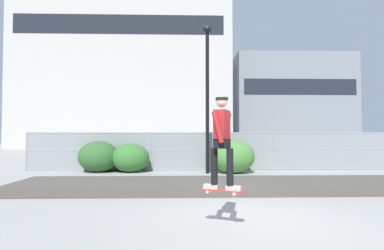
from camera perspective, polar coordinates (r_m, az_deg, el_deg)
The scene contains 13 objects.
ground_plane at distance 6.67m, azimuth 11.13°, elevation -16.69°, with size 120.00×120.00×0.00m, color gray.
gravel_berm at distance 9.94m, azimuth 6.69°, elevation -10.93°, with size 13.12×2.46×0.29m, color #4C473F.
skateboard at distance 5.96m, azimuth 5.55°, elevation -11.87°, with size 0.81×0.52×0.07m.
skater at distance 5.87m, azimuth 5.52°, elevation -2.10°, with size 0.69×0.62×1.76m.
chain_fence at distance 15.08m, azimuth 3.77°, elevation -4.83°, with size 17.80×0.06×1.85m.
street_lamp at distance 14.17m, azimuth 2.83°, elevation 8.15°, with size 0.44×0.44×6.70m.
parked_car_near at distance 18.41m, azimuth -6.22°, elevation -4.59°, with size 4.50×2.15×1.66m.
parked_car_mid at distance 19.06m, azimuth 11.46°, elevation -4.47°, with size 4.45×2.04×1.66m.
library_building at distance 46.78m, azimuth -11.92°, elevation 11.91°, with size 29.10×10.48×25.65m.
office_block at distance 58.08m, azimuth 16.83°, elevation 3.90°, with size 19.29×14.08×14.97m.
shrub_left at distance 15.07m, azimuth -16.79°, elevation -5.57°, with size 1.86×1.52×1.44m.
shrub_center at distance 14.66m, azimuth -11.20°, elevation -5.94°, with size 1.72×1.40×1.33m.
shrub_right at distance 14.15m, azimuth 7.55°, elevation -5.75°, with size 1.94×1.59×1.50m.
Camera 1 is at (-1.41, -6.29, 1.71)m, focal length 29.06 mm.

